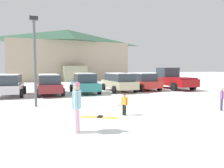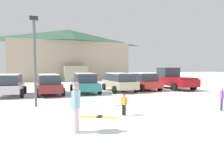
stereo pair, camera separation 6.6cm
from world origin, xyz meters
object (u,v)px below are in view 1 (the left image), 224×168
Objects in this scene: parked_beige_suv at (119,81)px; pickup_truck at (172,79)px; parked_red_sedan at (144,81)px; skier_child_in_orange_jacket at (124,103)px; parked_maroon_van at (49,84)px; ski_lodge at (68,55)px; lamp_post at (35,56)px; skier_adult_in_blue_parka at (77,105)px; parked_silver_wagon at (8,84)px; pair_of_skis at (99,117)px; parked_teal_hatchback at (85,83)px; skier_child_in_purple_jacket at (222,97)px.

parked_beige_suv is 5.96m from pickup_truck.
skier_child_in_orange_jacket is (-6.21, -9.48, -0.27)m from parked_red_sedan.
ski_lodge is at bearing 76.47° from parked_maroon_van.
lamp_post is (-7.25, -5.56, 1.90)m from parked_beige_suv.
skier_child_in_orange_jacket is at bearing -94.43° from ski_lodge.
parked_red_sedan is 0.82× the size of lamp_post.
skier_adult_in_blue_parka is (-4.81, -31.20, -3.44)m from ski_lodge.
ski_lodge is 21.96m from parked_silver_wagon.
ski_lodge is at bearing 76.86° from lamp_post.
skier_child_in_orange_jacket is at bearing 1.49° from pair_of_skis.
lamp_post is at bearing 101.66° from skier_adult_in_blue_parka.
parked_teal_hatchback is 2.98× the size of pair_of_skis.
parked_beige_suv reaches higher than parked_silver_wagon.
parked_maroon_van is 8.82m from parked_red_sedan.
skier_child_in_orange_jacket is (-3.56, -9.33, -0.35)m from parked_beige_suv.
parked_red_sedan is 2.43× the size of skier_adult_in_blue_parka.
lamp_post reaches higher than skier_child_in_orange_jacket.
parked_red_sedan is (3.94, -19.86, -3.55)m from ski_lodge.
pickup_truck is 14.44m from pair_of_skis.
parked_maroon_van is 1.16× the size of parked_red_sedan.
skier_adult_in_blue_parka is at bearing -136.41° from pickup_truck.
lamp_post is (-5.97, -25.57, -1.58)m from ski_lodge.
pair_of_skis is at bearing 53.85° from skier_adult_in_blue_parka.
parked_beige_suv reaches higher than skier_child_in_purple_jacket.
skier_adult_in_blue_parka is (-2.53, -1.86, 0.38)m from skier_child_in_orange_jacket.
skier_adult_in_blue_parka is (2.98, -10.97, 0.05)m from parked_silver_wagon.
lamp_post is at bearing -142.54° from parked_beige_suv.
pair_of_skis is (1.40, -9.12, -0.86)m from parked_maroon_van.
pair_of_skis is 0.32× the size of lamp_post.
parked_maroon_van is 2.94m from parked_teal_hatchback.
parked_red_sedan is at bearing 52.35° from skier_adult_in_blue_parka.
parked_maroon_van is 2.83× the size of skier_adult_in_blue_parka.
parked_silver_wagon is at bearing 179.51° from parked_maroon_van.
ski_lodge is 5.01× the size of parked_red_sedan.
skier_child_in_purple_jacket is (7.66, -9.76, -0.23)m from parked_maroon_van.
parked_red_sedan is 11.34m from skier_child_in_orange_jacket.
skier_child_in_orange_jacket is at bearing 172.45° from skier_child_in_purple_jacket.
skier_child_in_purple_jacket is (5.06, -0.67, 0.10)m from skier_child_in_orange_jacket.
parked_red_sedan is (5.88, 0.36, -0.02)m from parked_teal_hatchback.
parked_red_sedan is 14.32m from skier_adult_in_blue_parka.
parked_red_sedan reaches higher than skier_child_in_purple_jacket.
parked_beige_suv is at bearing 69.11° from skier_child_in_orange_jacket.
parked_silver_wagon reaches higher than skier_child_in_orange_jacket.
parked_teal_hatchback is at bearing 80.49° from pair_of_skis.
parked_red_sedan is at bearing 1.81° from parked_silver_wagon.
parked_teal_hatchback is 1.14× the size of parked_red_sedan.
parked_maroon_van is 12.12m from pickup_truck.
ski_lodge is at bearing 93.67° from parked_beige_suv.
parked_silver_wagon is 2.52× the size of skier_adult_in_blue_parka.
ski_lodge reaches higher than parked_red_sedan.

